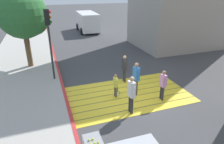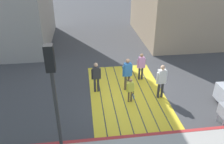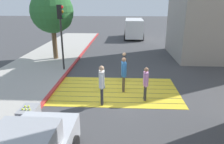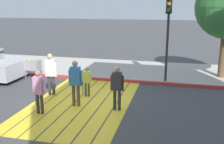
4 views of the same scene
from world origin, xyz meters
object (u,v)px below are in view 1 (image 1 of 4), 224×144
Objects in this scene: pedestrian_adult_trailing at (136,76)px; pedestrian_child_with_racket at (116,84)px; pedestrian_teen_behind at (124,67)px; van_down_street at (87,21)px; traffic_light_corner at (49,31)px; pedestrian_adult_lead at (131,92)px; pedestrian_adult_side at (163,83)px; street_tree at (24,15)px.

pedestrian_adult_trailing reaches higher than pedestrian_child_with_racket.
pedestrian_teen_behind is 1.30× the size of pedestrian_child_with_racket.
traffic_light_corner is (-5.26, -13.66, 1.76)m from van_down_street.
van_down_street reaches higher than pedestrian_adult_trailing.
pedestrian_adult_side is (1.97, 0.52, -0.12)m from pedestrian_adult_lead.
street_tree is 7.35m from pedestrian_teen_behind.
pedestrian_teen_behind is at bearing -94.80° from van_down_street.
street_tree reaches higher than van_down_street.
street_tree is 2.92× the size of pedestrian_adult_lead.
pedestrian_adult_lead is 3.28m from pedestrian_teen_behind.
pedestrian_adult_side is at bearing -47.79° from street_tree.
pedestrian_adult_side is at bearing -40.14° from traffic_light_corner.
pedestrian_child_with_racket is (-2.42, -16.80, -0.55)m from van_down_street.
pedestrian_adult_trailing is 1.12× the size of pedestrian_adult_side.
pedestrian_teen_behind is (0.02, 1.62, -0.07)m from pedestrian_adult_trailing.
pedestrian_teen_behind is (-0.98, 2.61, 0.04)m from pedestrian_adult_side.
pedestrian_teen_behind reaches higher than pedestrian_adult_side.
pedestrian_adult_side is at bearing 14.87° from pedestrian_adult_lead.
pedestrian_adult_trailing is at bearing -90.74° from pedestrian_teen_behind.
pedestrian_teen_behind reaches higher than pedestrian_child_with_racket.
street_tree is 4.10× the size of pedestrian_child_with_racket.
traffic_light_corner is at bearing 141.07° from pedestrian_adult_trailing.
pedestrian_teen_behind is at bearing 110.66° from pedestrian_adult_side.
pedestrian_adult_trailing is 1.39× the size of pedestrian_child_with_racket.
street_tree reaches higher than traffic_light_corner.
pedestrian_child_with_racket is at bearing -126.10° from pedestrian_teen_behind.
van_down_street is at bearing 89.04° from pedestrian_adult_side.
pedestrian_adult_side is (1.00, -0.99, -0.11)m from pedestrian_adult_trailing.
traffic_light_corner reaches higher than pedestrian_teen_behind.
pedestrian_teen_behind is 1.95m from pedestrian_child_with_racket.
pedestrian_adult_lead is (3.00, -4.71, -1.98)m from traffic_light_corner.
traffic_light_corner is at bearing 158.37° from pedestrian_teen_behind.
pedestrian_adult_lead is 2.04m from pedestrian_adult_side.
street_tree is at bearing -121.15° from van_down_street.
street_tree is at bearing 140.79° from pedestrian_teen_behind.
pedestrian_adult_lead is 1.40× the size of pedestrian_child_with_racket.
pedestrian_adult_lead is (4.33, -7.46, -2.57)m from street_tree.
street_tree is at bearing 115.80° from traffic_light_corner.
van_down_street reaches higher than pedestrian_adult_side.
pedestrian_adult_side is at bearing -44.51° from pedestrian_adult_trailing.
pedestrian_adult_lead reaches higher than pedestrian_child_with_racket.
pedestrian_teen_behind is (3.98, -1.58, -2.06)m from traffic_light_corner.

